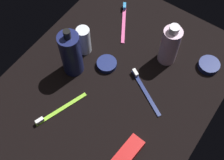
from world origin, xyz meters
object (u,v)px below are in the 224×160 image
at_px(deodorant_stick, 84,40).
at_px(toothbrush_pink, 124,21).
at_px(toothbrush_navy, 144,89).
at_px(cream_tin_left, 209,65).
at_px(lotion_bottle, 71,54).
at_px(bodywash_bottle, 170,45).
at_px(cream_tin_right, 107,64).
at_px(toothbrush_lime, 58,110).

bearing_deg(deodorant_stick, toothbrush_pink, -11.85).
xyz_separation_m(toothbrush_navy, cream_tin_left, (0.20, -0.13, 0.00)).
relative_size(deodorant_stick, toothbrush_navy, 0.67).
height_order(lotion_bottle, toothbrush_navy, lotion_bottle).
bearing_deg(deodorant_stick, cream_tin_left, -64.19).
bearing_deg(bodywash_bottle, cream_tin_right, 133.26).
height_order(deodorant_stick, cream_tin_left, deodorant_stick).
bearing_deg(cream_tin_right, bodywash_bottle, -46.74).
bearing_deg(toothbrush_navy, toothbrush_lime, 140.56).
height_order(bodywash_bottle, toothbrush_navy, bodywash_bottle).
xyz_separation_m(bodywash_bottle, deodorant_stick, (-0.13, 0.25, -0.02)).
distance_m(lotion_bottle, cream_tin_left, 0.46).
distance_m(toothbrush_navy, toothbrush_pink, 0.29).
xyz_separation_m(toothbrush_lime, toothbrush_pink, (0.42, 0.04, 0.00)).
bearing_deg(cream_tin_right, toothbrush_lime, 173.92).
height_order(deodorant_stick, toothbrush_navy, deodorant_stick).
bearing_deg(toothbrush_lime, cream_tin_right, -6.08).
height_order(deodorant_stick, toothbrush_lime, deodorant_stick).
bearing_deg(cream_tin_right, lotion_bottle, 131.14).
bearing_deg(lotion_bottle, toothbrush_lime, -158.42).
xyz_separation_m(bodywash_bottle, toothbrush_lime, (-0.37, 0.17, -0.07)).
height_order(cream_tin_left, cream_tin_right, cream_tin_left).
distance_m(lotion_bottle, toothbrush_pink, 0.28).
distance_m(deodorant_stick, toothbrush_pink, 0.19).
height_order(bodywash_bottle, cream_tin_right, bodywash_bottle).
bearing_deg(lotion_bottle, toothbrush_pink, -4.90).
distance_m(deodorant_stick, toothbrush_lime, 0.25).
relative_size(bodywash_bottle, toothbrush_pink, 1.05).
relative_size(toothbrush_navy, cream_tin_right, 2.39).
relative_size(bodywash_bottle, deodorant_stick, 1.54).
xyz_separation_m(toothbrush_pink, cream_tin_left, (0.00, -0.34, 0.00)).
bearing_deg(deodorant_stick, toothbrush_lime, -162.01).
distance_m(cream_tin_left, cream_tin_right, 0.34).
bearing_deg(toothbrush_pink, bodywash_bottle, -103.68).
relative_size(lotion_bottle, toothbrush_pink, 1.24).
height_order(toothbrush_navy, cream_tin_right, toothbrush_navy).
xyz_separation_m(lotion_bottle, toothbrush_pink, (0.27, -0.02, -0.08)).
relative_size(toothbrush_pink, cream_tin_left, 2.24).
bearing_deg(toothbrush_navy, cream_tin_right, 87.24).
relative_size(bodywash_bottle, cream_tin_right, 2.46).
bearing_deg(toothbrush_pink, toothbrush_lime, -174.93).
relative_size(toothbrush_lime, cream_tin_left, 2.44).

